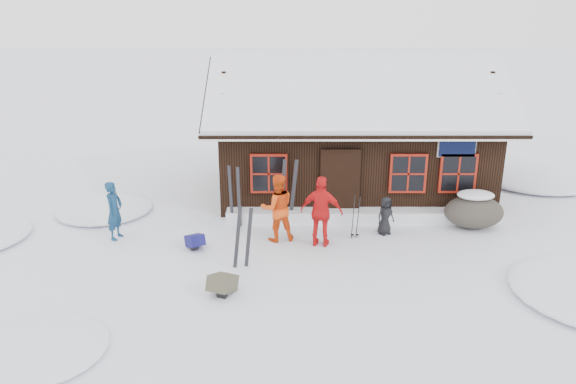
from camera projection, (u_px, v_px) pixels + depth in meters
name	position (u px, v px, depth m)	size (l,w,h in m)	color
ground	(311.00, 255.00, 13.83)	(120.00, 120.00, 0.00)	white
mountain_hut	(352.00, 143.00, 18.02)	(8.90, 6.09, 4.42)	black
snow_drift	(361.00, 215.00, 15.90)	(7.60, 0.60, 0.35)	white
snow_mounds	(368.00, 226.00, 15.59)	(20.60, 13.20, 0.48)	white
skier_teal	(114.00, 211.00, 14.55)	(0.57, 0.37, 1.56)	navy
skier_orange_left	(277.00, 208.00, 14.41)	(0.87, 0.68, 1.79)	#E64710
skier_orange_right	(322.00, 212.00, 14.07)	(1.08, 0.45, 1.84)	red
skier_crouched	(385.00, 216.00, 14.90)	(0.51, 0.33, 1.05)	black
boulder	(474.00, 211.00, 15.37)	(1.61, 1.21, 0.94)	#443E36
ski_pair_left	(243.00, 238.00, 12.98)	(0.51, 0.13, 1.56)	black
ski_pair_mid	(235.00, 197.00, 15.41)	(0.37, 0.26, 1.75)	black
ski_pair_right	(288.00, 192.00, 15.62)	(0.57, 0.17, 1.87)	black
ski_poles	(355.00, 218.00, 14.65)	(0.21, 0.11, 1.20)	black
backpack_blue	(195.00, 243.00, 14.17)	(0.39, 0.52, 0.28)	#161457
backpack_olive	(223.00, 286.00, 11.98)	(0.46, 0.61, 0.33)	#484433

